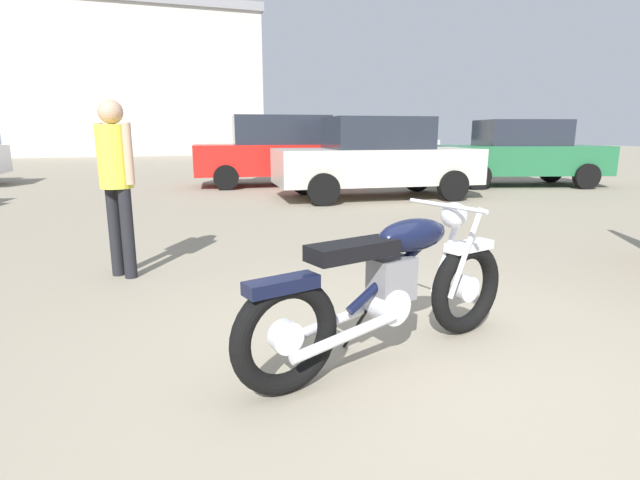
% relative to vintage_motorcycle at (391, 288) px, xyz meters
% --- Properties ---
extents(ground_plane, '(80.00, 80.00, 0.00)m').
position_rel_vintage_motorcycle_xyz_m(ground_plane, '(0.22, -0.25, -0.45)').
color(ground_plane, gray).
extents(vintage_motorcycle, '(1.98, 0.88, 0.94)m').
position_rel_vintage_motorcycle_xyz_m(vintage_motorcycle, '(0.00, 0.00, 0.00)').
color(vintage_motorcycle, black).
rests_on(vintage_motorcycle, ground_plane).
extents(bystander, '(0.36, 0.34, 1.66)m').
position_rel_vintage_motorcycle_xyz_m(bystander, '(-1.85, 2.25, 0.57)').
color(bystander, black).
rests_on(bystander, ground_plane).
extents(dark_sedan_left, '(3.94, 1.91, 1.78)m').
position_rel_vintage_motorcycle_xyz_m(dark_sedan_left, '(0.81, 10.11, 0.47)').
color(dark_sedan_left, black).
rests_on(dark_sedan_left, ground_plane).
extents(blue_hatchback_right, '(4.20, 1.92, 1.67)m').
position_rel_vintage_motorcycle_xyz_m(blue_hatchback_right, '(2.51, 7.16, 0.38)').
color(blue_hatchback_right, black).
rests_on(blue_hatchback_right, ground_plane).
extents(red_hatchback_near, '(4.45, 2.53, 1.67)m').
position_rel_vintage_motorcycle_xyz_m(red_hatchback_near, '(6.93, 8.56, 0.38)').
color(red_hatchback_near, black).
rests_on(red_hatchback_near, ground_plane).
extents(white_estate_far, '(4.02, 2.08, 1.78)m').
position_rel_vintage_motorcycle_xyz_m(white_estate_far, '(6.20, 16.21, 0.47)').
color(white_estate_far, black).
rests_on(white_estate_far, ground_plane).
extents(industrial_building, '(15.14, 10.86, 18.78)m').
position_rel_vintage_motorcycle_xyz_m(industrial_building, '(-4.53, 31.98, 4.02)').
color(industrial_building, beige).
rests_on(industrial_building, ground_plane).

